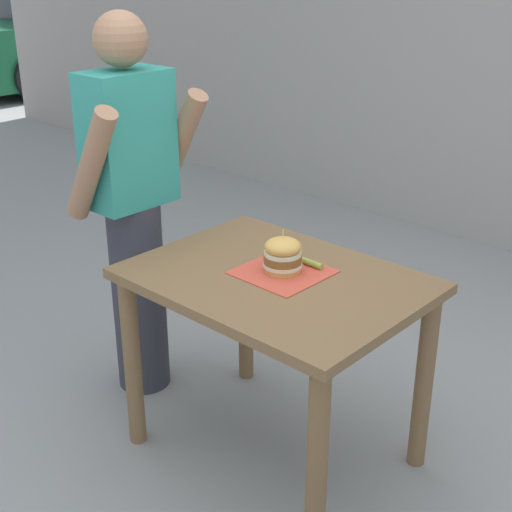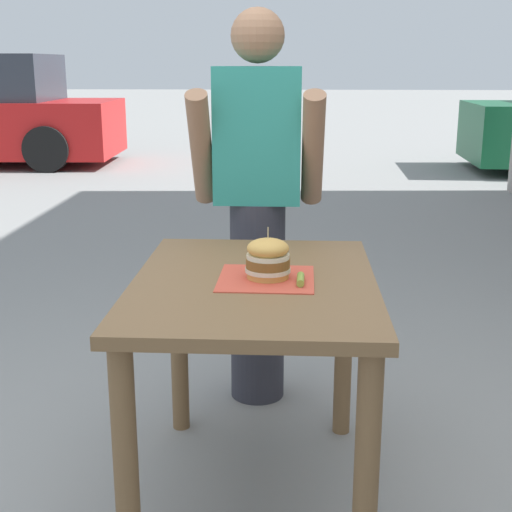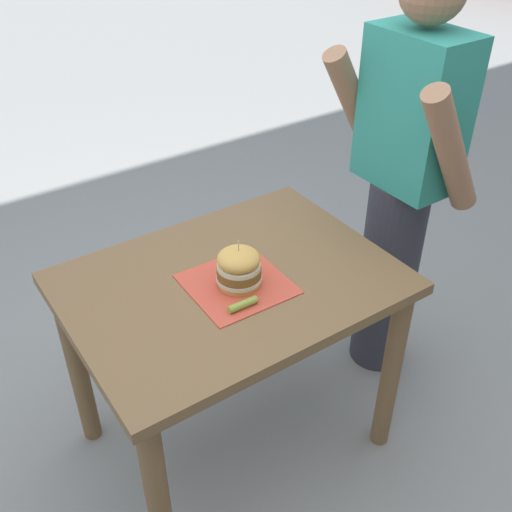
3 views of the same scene
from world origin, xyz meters
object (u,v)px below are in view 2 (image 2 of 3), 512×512
Objects in this scene: diner_across_table at (257,205)px; patio_table at (254,320)px; pickle_spear at (301,279)px; sandwich at (268,258)px.

patio_table is at bearing -87.81° from diner_across_table.
diner_across_table reaches higher than pickle_spear.
sandwich is 0.13m from pickle_spear.
diner_across_table is (-0.18, 0.84, 0.07)m from pickle_spear.
patio_table is at bearing 161.71° from pickle_spear.
diner_across_table is at bearing 95.36° from sandwich.
sandwich is at bearing -84.64° from diner_across_table.
sandwich is 1.73× the size of pickle_spear.
sandwich reaches higher than patio_table.
pickle_spear is (0.15, -0.05, 0.16)m from patio_table.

